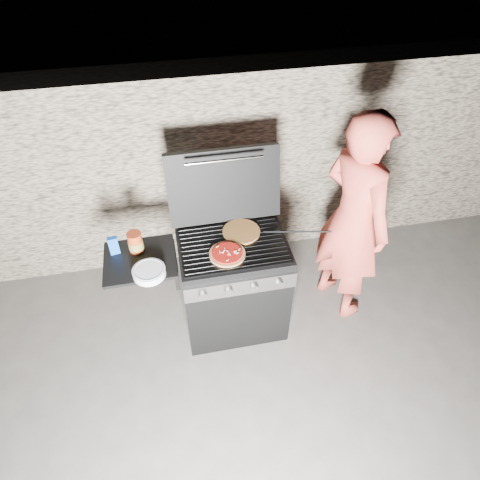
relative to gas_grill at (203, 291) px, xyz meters
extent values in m
plane|color=#433F3B|center=(0.25, 0.00, -0.46)|extent=(50.00, 50.00, 0.00)
cube|color=tan|center=(0.25, 1.05, 0.44)|extent=(8.00, 0.35, 1.80)
cylinder|color=#BA8339|center=(0.33, 0.12, 0.46)|extent=(0.36, 0.36, 0.02)
cylinder|color=#9F3314|center=(-0.43, 0.09, 0.53)|extent=(0.11, 0.11, 0.16)
cube|color=#0D46B2|center=(-0.58, 0.09, 0.52)|extent=(0.07, 0.05, 0.14)
cylinder|color=white|center=(-0.36, -0.17, 0.47)|extent=(0.26, 0.26, 0.05)
imported|color=#D0483B|center=(1.20, 0.08, 0.46)|extent=(0.64, 0.78, 1.83)
cylinder|color=black|center=(0.72, 0.00, 0.51)|extent=(0.46, 0.20, 0.10)
camera|label=1|loc=(-0.14, -2.20, 2.59)|focal=32.00mm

